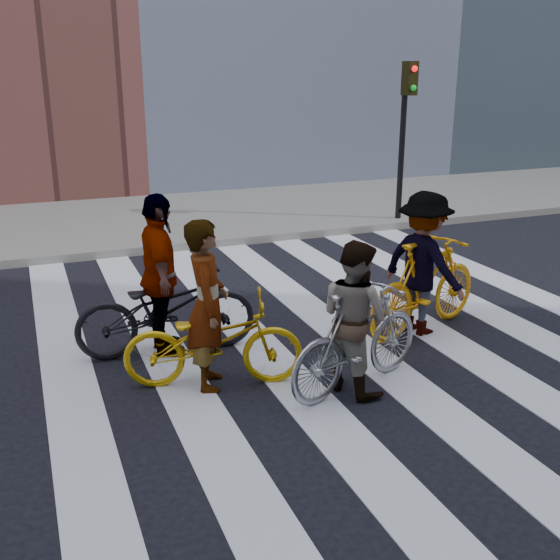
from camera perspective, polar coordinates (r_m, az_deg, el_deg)
ground at (r=7.73m, az=3.16°, el=-6.41°), size 100.00×100.00×0.00m
sidewalk_far at (r=14.53m, az=-9.35°, el=5.35°), size 100.00×5.00×0.15m
zebra_crosswalk at (r=7.73m, az=3.16°, el=-6.37°), size 8.25×10.00×0.01m
traffic_signal at (r=13.87m, az=10.89°, el=13.89°), size 0.22×0.42×3.33m
bike_yellow_left at (r=6.85m, az=-5.83°, el=-5.33°), size 1.97×1.15×0.98m
bike_silver_mid at (r=6.76m, az=6.78°, el=-5.09°), size 1.90×1.09×1.10m
bike_yellow_right at (r=8.35m, az=12.51°, el=-0.51°), size 2.08×1.16×1.20m
bike_dark_rear at (r=7.66m, az=-9.87°, el=-2.50°), size 2.12×0.89×1.09m
rider_left at (r=6.69m, az=-6.35°, el=-2.20°), size 0.60×0.75×1.79m
rider_mid at (r=6.65m, az=6.48°, el=-3.22°), size 0.82×0.93×1.59m
rider_right at (r=8.24m, az=12.36°, el=1.38°), size 0.99×1.31×1.79m
rider_rear at (r=7.52m, az=-10.41°, el=0.32°), size 0.55×1.14×1.89m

